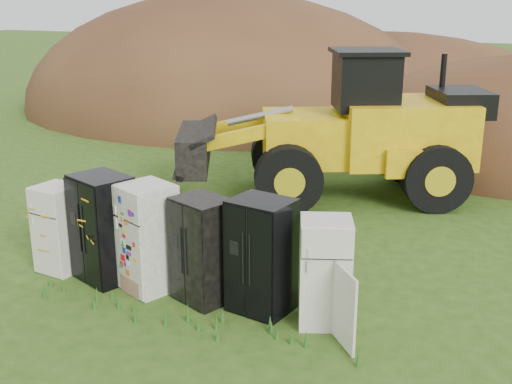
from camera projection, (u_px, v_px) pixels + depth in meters
The scene contains 10 objects.
ground at pixel (184, 293), 10.48m from camera, with size 120.00×120.00×0.00m, color #2A4A13.
fridge_leftmost at pixel (59, 228), 11.17m from camera, with size 0.68×0.66×1.55m, color white, non-canonical shape.
fridge_black_side at pixel (103, 228), 10.78m from camera, with size 0.95×0.75×1.83m, color black, non-canonical shape.
fridge_sticker at pixel (148, 238), 10.40m from camera, with size 0.80×0.74×1.80m, color white, non-canonical shape.
fridge_dark_mid at pixel (203, 250), 10.05m from camera, with size 0.86×0.70×1.69m, color black, non-canonical shape.
fridge_black_right at pixel (262, 256), 9.71m from camera, with size 0.89×0.74×1.78m, color black, non-canonical shape.
fridge_open_door at pixel (325, 272), 9.32m from camera, with size 0.74×0.68×1.63m, color white, non-canonical shape.
wheel_loader at pixel (326, 125), 14.99m from camera, with size 7.19×2.91×3.48m, color yellow, non-canonical shape.
dirt_mound_left at pixel (225, 112), 26.41m from camera, with size 17.53×13.15×9.56m, color #442615.
dirt_mound_back at pixel (377, 108), 27.26m from camera, with size 16.68×11.12×6.41m, color #442615.
Camera 1 is at (4.80, -8.30, 4.70)m, focal length 45.00 mm.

